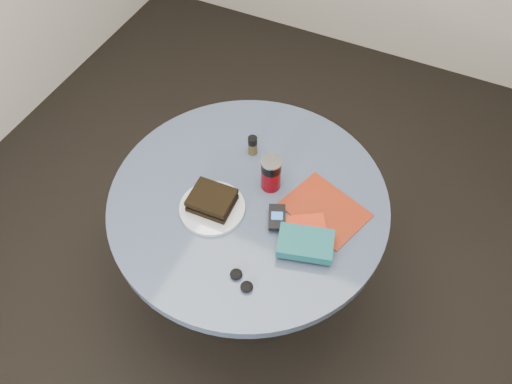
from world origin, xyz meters
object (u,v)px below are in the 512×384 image
at_px(table, 249,223).
at_px(magazine, 325,210).
at_px(sandwich, 212,200).
at_px(red_book, 303,228).
at_px(novel, 305,243).
at_px(soda_can, 271,174).
at_px(headphones, 241,280).
at_px(mp3_player, 277,217).
at_px(plate, 212,208).
at_px(pepper_grinder, 253,145).

relative_size(table, magazine, 3.69).
xyz_separation_m(sandwich, magazine, (0.36, 0.16, -0.04)).
bearing_deg(red_book, table, 137.57).
relative_size(red_book, novel, 0.86).
bearing_deg(soda_can, headphones, -79.00).
bearing_deg(red_book, mp3_player, 152.31).
distance_m(red_book, mp3_player, 0.10).
height_order(soda_can, red_book, soda_can).
relative_size(table, soda_can, 7.34).
distance_m(plate, pepper_grinder, 0.30).
bearing_deg(magazine, headphones, -91.05).
height_order(plate, headphones, headphones).
height_order(magazine, red_book, red_book).
bearing_deg(sandwich, soda_can, 50.24).
bearing_deg(plate, novel, -1.50).
relative_size(table, mp3_player, 8.70).
bearing_deg(soda_can, pepper_grinder, 137.94).
bearing_deg(plate, headphones, -43.73).
height_order(plate, pepper_grinder, pepper_grinder).
distance_m(pepper_grinder, headphones, 0.54).
distance_m(plate, headphones, 0.30).
bearing_deg(table, pepper_grinder, 111.49).
relative_size(novel, mp3_player, 1.56).
distance_m(soda_can, pepper_grinder, 0.17).
height_order(sandwich, pepper_grinder, pepper_grinder).
distance_m(plate, soda_can, 0.24).
xyz_separation_m(soda_can, red_book, (0.18, -0.13, -0.06)).
relative_size(magazine, novel, 1.51).
height_order(table, mp3_player, mp3_player).
bearing_deg(pepper_grinder, red_book, -38.21).
distance_m(pepper_grinder, magazine, 0.37).
relative_size(magazine, red_book, 1.75).
bearing_deg(novel, pepper_grinder, 122.49).
bearing_deg(red_book, pepper_grinder, 110.04).
bearing_deg(magazine, soda_can, -164.79).
relative_size(plate, red_book, 1.48).
relative_size(soda_can, red_book, 0.88).
bearing_deg(sandwich, table, 43.58).
xyz_separation_m(soda_can, magazine, (0.22, -0.02, -0.07)).
height_order(table, sandwich, sandwich).
bearing_deg(sandwich, mp3_player, 10.19).
relative_size(plate, magazine, 0.85).
bearing_deg(soda_can, novel, -42.27).
distance_m(soda_can, magazine, 0.23).
relative_size(soda_can, novel, 0.76).
distance_m(sandwich, mp3_player, 0.23).
bearing_deg(plate, magazine, 24.92).
bearing_deg(mp3_player, soda_can, 122.24).
relative_size(red_book, mp3_player, 1.35).
height_order(table, soda_can, soda_can).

